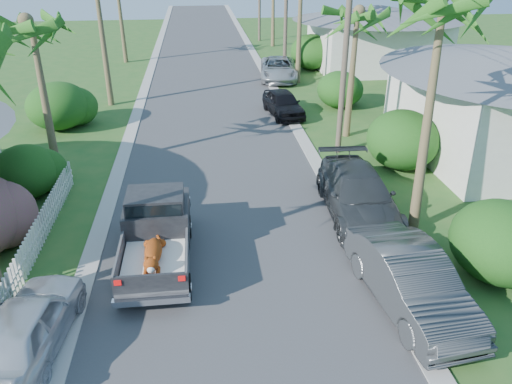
{
  "coord_description": "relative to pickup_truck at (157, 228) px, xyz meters",
  "views": [
    {
      "loc": [
        -0.72,
        -8.12,
        8.74
      ],
      "look_at": [
        0.98,
        6.47,
        1.4
      ],
      "focal_mm": 35.0,
      "sensor_mm": 36.0,
      "label": 1
    }
  ],
  "objects": [
    {
      "name": "road",
      "position": [
        2.2,
        19.82,
        -1.0
      ],
      "size": [
        8.0,
        100.0,
        0.02
      ],
      "primitive_type": "cube",
      "color": "#38383A",
      "rests_on": "ground"
    },
    {
      "name": "parked_car_ln",
      "position": [
        -2.8,
        -3.68,
        -0.3
      ],
      "size": [
        2.15,
        4.32,
        1.41
      ],
      "primitive_type": "imported",
      "rotation": [
        0.0,
        0.0,
        3.02
      ],
      "color": "silver",
      "rests_on": "ground"
    },
    {
      "name": "shrub_r_c",
      "position": [
        9.7,
        14.82,
        0.04
      ],
      "size": [
        2.6,
        2.86,
        2.1
      ],
      "primitive_type": "ellipsoid",
      "color": "#123F12",
      "rests_on": "ground"
    },
    {
      "name": "shrub_r_a",
      "position": [
        9.8,
        -2.18,
        0.14
      ],
      "size": [
        2.8,
        3.08,
        2.3
      ],
      "primitive_type": "ellipsoid",
      "color": "#123F12",
      "rests_on": "ground"
    },
    {
      "name": "palm_l_b",
      "position": [
        -4.6,
        6.82,
        5.14
      ],
      "size": [
        4.4,
        4.4,
        7.4
      ],
      "color": "brown",
      "rests_on": "ground"
    },
    {
      "name": "parked_car_rf",
      "position": [
        6.16,
        13.57,
        -0.32
      ],
      "size": [
        2.17,
        4.24,
        1.38
      ],
      "primitive_type": "imported",
      "rotation": [
        0.0,
        0.0,
        0.14
      ],
      "color": "black",
      "rests_on": "ground"
    },
    {
      "name": "utility_pole_c",
      "position": [
        7.8,
        22.82,
        3.59
      ],
      "size": [
        1.6,
        0.26,
        9.0
      ],
      "color": "brown",
      "rests_on": "ground"
    },
    {
      "name": "parked_car_rd",
      "position": [
        7.2,
        21.84,
        -0.26
      ],
      "size": [
        3.13,
        5.65,
        1.5
      ],
      "primitive_type": "imported",
      "rotation": [
        0.0,
        0.0,
        -0.12
      ],
      "color": "#AAADB2",
      "rests_on": "ground"
    },
    {
      "name": "shrub_r_d",
      "position": [
        10.2,
        24.82,
        0.29
      ],
      "size": [
        3.2,
        3.52,
        2.6
      ],
      "primitive_type": "ellipsoid",
      "color": "#123F12",
      "rests_on": "ground"
    },
    {
      "name": "picket_fence",
      "position": [
        -3.8,
        0.32,
        -0.51
      ],
      "size": [
        0.1,
        11.0,
        1.0
      ],
      "primitive_type": "cube",
      "color": "white",
      "rests_on": "ground"
    },
    {
      "name": "parked_car_rn",
      "position": [
        6.75,
        -3.2,
        -0.2
      ],
      "size": [
        2.28,
        5.08,
        1.62
      ],
      "primitive_type": "imported",
      "rotation": [
        0.0,
        0.0,
        0.12
      ],
      "color": "#333639",
      "rests_on": "ground"
    },
    {
      "name": "shrub_l_c",
      "position": [
        -5.2,
        4.82,
        -0.01
      ],
      "size": [
        2.4,
        2.64,
        2.0
      ],
      "primitive_type": "ellipsoid",
      "color": "#123F12",
      "rests_on": "ground"
    },
    {
      "name": "parked_car_rm",
      "position": [
        6.87,
        1.84,
        -0.21
      ],
      "size": [
        2.49,
        5.63,
        1.61
      ],
      "primitive_type": "imported",
      "rotation": [
        0.0,
        0.0,
        -0.04
      ],
      "color": "#303335",
      "rests_on": "ground"
    },
    {
      "name": "house_right_far",
      "position": [
        15.2,
        24.82,
        1.11
      ],
      "size": [
        9.0,
        8.0,
        4.6
      ],
      "color": "silver",
      "rests_on": "ground"
    },
    {
      "name": "curb_right",
      "position": [
        6.5,
        19.82,
        -0.98
      ],
      "size": [
        0.6,
        100.0,
        0.06
      ],
      "primitive_type": "cube",
      "color": "#A5A39E",
      "rests_on": "ground"
    },
    {
      "name": "curb_left",
      "position": [
        -2.1,
        19.82,
        -0.98
      ],
      "size": [
        0.6,
        100.0,
        0.06
      ],
      "primitive_type": "cube",
      "color": "#A5A39E",
      "rests_on": "ground"
    },
    {
      "name": "pickup_truck",
      "position": [
        0.0,
        0.0,
        0.0
      ],
      "size": [
        1.98,
        5.12,
        2.06
      ],
      "color": "black",
      "rests_on": "ground"
    },
    {
      "name": "house_right_near",
      "position": [
        15.2,
        6.82,
        1.21
      ],
      "size": [
        8.0,
        9.0,
        4.8
      ],
      "color": "silver",
      "rests_on": "ground"
    },
    {
      "name": "shrub_r_b",
      "position": [
        10.0,
        5.82,
        0.24
      ],
      "size": [
        3.0,
        3.3,
        2.5
      ],
      "primitive_type": "ellipsoid",
      "color": "#123F12",
      "rests_on": "ground"
    },
    {
      "name": "shrub_l_d",
      "position": [
        -5.8,
        12.82,
        0.19
      ],
      "size": [
        3.2,
        3.52,
        2.4
      ],
      "primitive_type": "ellipsoid",
      "color": "#123F12",
      "rests_on": "ground"
    },
    {
      "name": "utility_pole_b",
      "position": [
        7.8,
        7.82,
        3.59
      ],
      "size": [
        1.6,
        0.26,
        9.0
      ],
      "color": "brown",
      "rests_on": "ground"
    },
    {
      "name": "ground",
      "position": [
        2.2,
        -5.18,
        -1.01
      ],
      "size": [
        120.0,
        120.0,
        0.0
      ],
      "primitive_type": "plane",
      "color": "#285720",
      "rests_on": "ground"
    },
    {
      "name": "palm_r_b",
      "position": [
        8.8,
        9.82,
        4.94
      ],
      "size": [
        4.4,
        4.4,
        7.2
      ],
      "color": "brown",
      "rests_on": "ground"
    }
  ]
}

